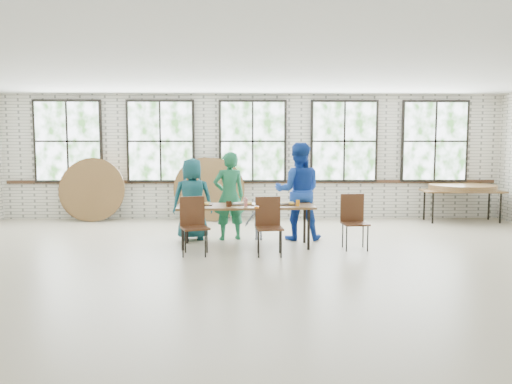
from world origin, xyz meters
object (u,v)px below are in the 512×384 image
(chair_near_left, at_px, (194,221))
(chair_near_right, at_px, (269,221))
(dining_table, at_px, (246,208))
(storage_table, at_px, (462,192))

(chair_near_left, bearing_deg, chair_near_right, -21.21)
(chair_near_right, bearing_deg, dining_table, 114.92)
(chair_near_left, relative_size, chair_near_right, 1.00)
(dining_table, relative_size, chair_near_right, 2.56)
(chair_near_left, distance_m, storage_table, 6.77)
(chair_near_left, bearing_deg, dining_table, 15.00)
(chair_near_left, xyz_separation_m, storage_table, (5.91, 3.30, 0.13))
(dining_table, height_order, storage_table, same)
(chair_near_left, bearing_deg, storage_table, 10.11)
(dining_table, xyz_separation_m, chair_near_right, (0.38, -0.63, -0.13))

